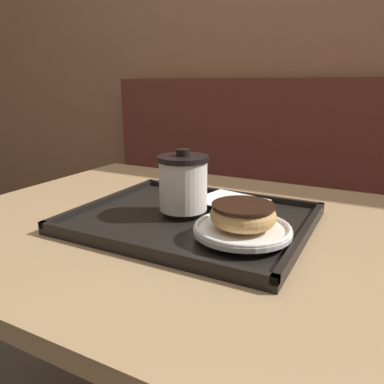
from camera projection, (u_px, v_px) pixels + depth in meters
The scene contains 9 objects.
wall_behind at pixel (308, 28), 1.56m from camera, with size 8.00×0.05×2.40m.
booth_bench at pixel (252, 238), 1.66m from camera, with size 1.54×0.44×1.00m.
cafe_table at pixel (178, 290), 0.80m from camera, with size 0.95×0.78×0.71m.
serving_tray at pixel (192, 220), 0.73m from camera, with size 0.44×0.36×0.02m.
napkin_paper at pixel (231, 200), 0.80m from camera, with size 0.15×0.14×0.00m.
coffee_cup_front at pixel (182, 183), 0.73m from camera, with size 0.10×0.10×0.12m.
plate_with_chocolate_donut at pixel (242, 229), 0.62m from camera, with size 0.16×0.16×0.01m.
donut_chocolate_glazed at pixel (243, 214), 0.62m from camera, with size 0.11×0.11×0.04m.
spoon at pixel (178, 193), 0.84m from camera, with size 0.02×0.13×0.01m.
Camera 1 is at (0.36, -0.62, 0.97)m, focal length 35.00 mm.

